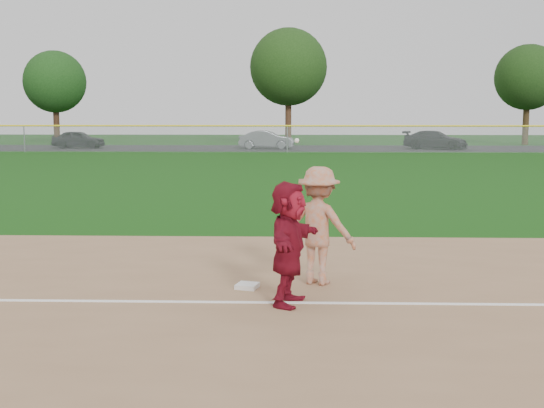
{
  "coord_description": "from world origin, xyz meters",
  "views": [
    {
      "loc": [
        0.38,
        -11.35,
        3.04
      ],
      "look_at": [
        0.0,
        1.5,
        1.3
      ],
      "focal_mm": 45.0,
      "sensor_mm": 36.0,
      "label": 1
    }
  ],
  "objects_px": {
    "car_left": "(79,139)",
    "car_mid": "(267,140)",
    "base_runner": "(289,243)",
    "first_base": "(247,286)",
    "car_right": "(435,140)"
  },
  "relations": [
    {
      "from": "base_runner",
      "to": "car_left",
      "type": "height_order",
      "value": "base_runner"
    },
    {
      "from": "first_base",
      "to": "car_left",
      "type": "height_order",
      "value": "car_left"
    },
    {
      "from": "first_base",
      "to": "car_mid",
      "type": "relative_size",
      "value": 0.08
    },
    {
      "from": "car_right",
      "to": "car_left",
      "type": "bearing_deg",
      "value": 110.09
    },
    {
      "from": "first_base",
      "to": "base_runner",
      "type": "bearing_deg",
      "value": -53.1
    },
    {
      "from": "car_right",
      "to": "car_mid",
      "type": "bearing_deg",
      "value": 110.48
    },
    {
      "from": "car_left",
      "to": "car_mid",
      "type": "relative_size",
      "value": 0.96
    },
    {
      "from": "first_base",
      "to": "car_mid",
      "type": "height_order",
      "value": "car_mid"
    },
    {
      "from": "base_runner",
      "to": "car_right",
      "type": "bearing_deg",
      "value": 0.24
    },
    {
      "from": "base_runner",
      "to": "car_left",
      "type": "relative_size",
      "value": 0.45
    },
    {
      "from": "first_base",
      "to": "car_mid",
      "type": "distance_m",
      "value": 45.06
    },
    {
      "from": "base_runner",
      "to": "car_mid",
      "type": "relative_size",
      "value": 0.43
    },
    {
      "from": "base_runner",
      "to": "car_mid",
      "type": "xyz_separation_m",
      "value": [
        -2.08,
        45.99,
        -0.25
      ]
    },
    {
      "from": "car_left",
      "to": "car_mid",
      "type": "distance_m",
      "value": 15.87
    },
    {
      "from": "car_mid",
      "to": "car_right",
      "type": "xyz_separation_m",
      "value": [
        13.83,
        -0.23,
        0.01
      ]
    }
  ]
}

